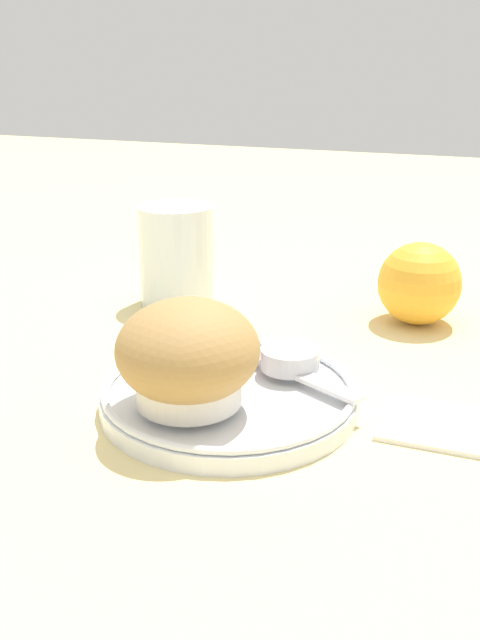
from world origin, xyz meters
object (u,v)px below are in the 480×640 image
object	(u,v)px
muffin	(185,356)
juice_glass	(177,256)
orange_fruit	(419,284)
butter_knife	(270,362)

from	to	relation	value
muffin	juice_glass	distance (m)	0.27
orange_fruit	juice_glass	distance (m)	0.25
muffin	juice_glass	size ratio (longest dim) A/B	0.96
butter_knife	orange_fruit	distance (m)	0.21
muffin	orange_fruit	bearing A→B (deg)	65.08
orange_fruit	juice_glass	size ratio (longest dim) A/B	0.77
juice_glass	orange_fruit	bearing A→B (deg)	7.20
butter_knife	juice_glass	xyz separation A→B (m)	(-0.16, 0.16, 0.03)
butter_knife	orange_fruit	size ratio (longest dim) A/B	2.06
butter_knife	juice_glass	world-z (taller)	juice_glass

